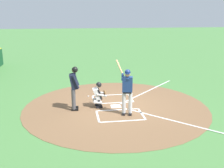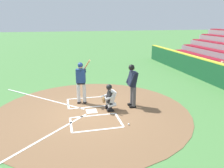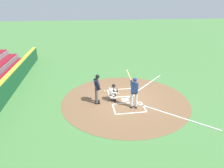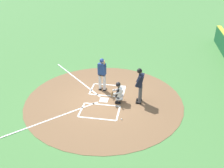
{
  "view_description": "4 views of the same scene",
  "coord_description": "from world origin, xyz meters",
  "px_view_note": "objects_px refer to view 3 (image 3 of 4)",
  "views": [
    {
      "loc": [
        10.72,
        -1.77,
        3.99
      ],
      "look_at": [
        -0.09,
        -0.16,
        1.01
      ],
      "focal_mm": 42.03,
      "sensor_mm": 36.0,
      "label": 1
    },
    {
      "loc": [
        -8.44,
        1.14,
        3.68
      ],
      "look_at": [
        -0.31,
        -0.79,
        1.21
      ],
      "focal_mm": 35.72,
      "sensor_mm": 36.0,
      "label": 2
    },
    {
      "loc": [
        10.86,
        -2.59,
        5.77
      ],
      "look_at": [
        -0.23,
        -0.81,
        1.06
      ],
      "focal_mm": 31.41,
      "sensor_mm": 36.0,
      "label": 3
    },
    {
      "loc": [
        -10.79,
        -2.27,
        6.82
      ],
      "look_at": [
        -0.29,
        -0.47,
        1.13
      ],
      "focal_mm": 40.43,
      "sensor_mm": 36.0,
      "label": 4
    }
  ],
  "objects_px": {
    "batter": "(134,90)",
    "baseball": "(105,91)",
    "plate_umpire": "(97,87)",
    "catcher": "(113,92)"
  },
  "relations": [
    {
      "from": "catcher",
      "to": "plate_umpire",
      "type": "height_order",
      "value": "plate_umpire"
    },
    {
      "from": "batter",
      "to": "baseball",
      "type": "relative_size",
      "value": 28.76
    },
    {
      "from": "catcher",
      "to": "baseball",
      "type": "height_order",
      "value": "catcher"
    },
    {
      "from": "catcher",
      "to": "plate_umpire",
      "type": "relative_size",
      "value": 0.61
    },
    {
      "from": "catcher",
      "to": "plate_umpire",
      "type": "distance_m",
      "value": 1.15
    },
    {
      "from": "batter",
      "to": "catcher",
      "type": "height_order",
      "value": "batter"
    },
    {
      "from": "catcher",
      "to": "plate_umpire",
      "type": "bearing_deg",
      "value": -80.16
    },
    {
      "from": "batter",
      "to": "plate_umpire",
      "type": "relative_size",
      "value": 1.14
    },
    {
      "from": "batter",
      "to": "baseball",
      "type": "xyz_separation_m",
      "value": [
        -2.53,
        -1.4,
        -1.06
      ]
    },
    {
      "from": "baseball",
      "to": "batter",
      "type": "bearing_deg",
      "value": 29.06
    }
  ]
}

